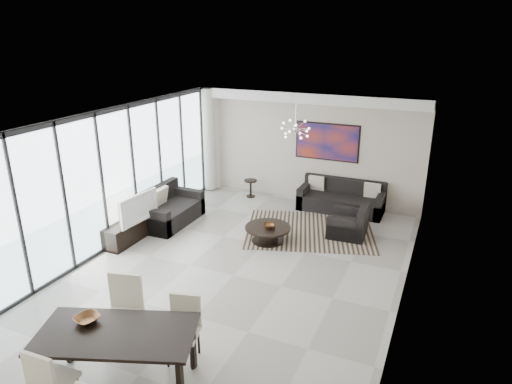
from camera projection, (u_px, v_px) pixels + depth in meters
The scene contains 19 objects.
room_shell at pixel (256, 208), 7.96m from camera, with size 6.00×9.00×2.90m.
window_wall at pixel (106, 183), 9.20m from camera, with size 0.37×8.95×2.90m.
soffit at pixel (308, 98), 11.39m from camera, with size 5.98×0.40×0.26m, color white.
painting at pixel (327, 142), 11.72m from camera, with size 1.68×0.04×0.98m, color #B13318.
chandelier at pixel (295, 129), 9.87m from camera, with size 0.66×0.66×0.71m.
rug at pixel (310, 230), 10.53m from camera, with size 2.87×2.21×0.01m, color black.
coffee_table at pixel (268, 233), 9.93m from camera, with size 1.00×1.00×0.35m.
bowl_coffee at pixel (269, 226), 9.83m from camera, with size 0.26×0.26×0.08m, color brown.
sofa_main at pixel (341, 200), 11.64m from camera, with size 2.12×0.87×0.77m.
loveseat at pixel (168, 211), 10.90m from camera, with size 0.95×1.69×0.85m.
armchair at pixel (349, 225), 10.22m from camera, with size 0.85×0.89×0.72m.
side_table at pixel (251, 186), 12.55m from camera, with size 0.35×0.35×0.49m.
tv_console at pixel (132, 229), 10.04m from camera, with size 0.42×1.49×0.46m, color black.
television at pixel (135, 208), 9.79m from camera, with size 1.09×0.14×0.63m, color gray.
dining_table at pixel (117, 338), 5.74m from camera, with size 2.19×1.61×0.82m.
dining_chair_sw at pixel (48, 378), 5.35m from camera, with size 0.45×0.45×0.95m.
dining_chair_nw at pixel (124, 306), 6.59m from camera, with size 0.61×0.61×1.09m.
dining_chair_ne at pixel (184, 323), 6.34m from camera, with size 0.53×0.53×0.95m.
bowl_dining at pixel (87, 319), 5.90m from camera, with size 0.31×0.31×0.08m, color brown.
Camera 1 is at (3.43, -6.77, 4.41)m, focal length 32.00 mm.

